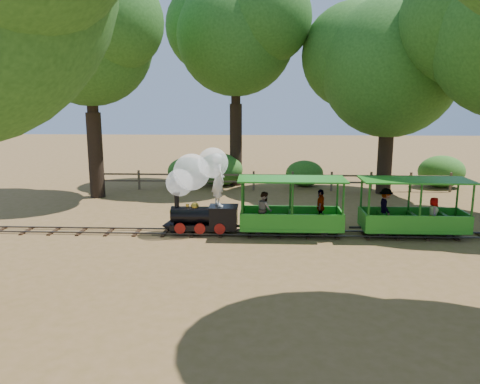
{
  "coord_description": "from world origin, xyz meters",
  "views": [
    {
      "loc": [
        -0.62,
        -15.79,
        4.7
      ],
      "look_at": [
        -1.36,
        0.5,
        1.41
      ],
      "focal_mm": 35.0,
      "sensor_mm": 36.0,
      "label": 1
    }
  ],
  "objects_px": {
    "carriage_front": "(291,213)",
    "carriage_rear": "(408,214)",
    "fence": "(273,179)",
    "locomotive": "(199,185)"
  },
  "relations": [
    {
      "from": "carriage_rear",
      "to": "fence",
      "type": "relative_size",
      "value": 0.2
    },
    {
      "from": "carriage_front",
      "to": "carriage_rear",
      "type": "relative_size",
      "value": 1.0
    },
    {
      "from": "locomotive",
      "to": "fence",
      "type": "height_order",
      "value": "locomotive"
    },
    {
      "from": "carriage_front",
      "to": "carriage_rear",
      "type": "xyz_separation_m",
      "value": [
        4.03,
        0.05,
        0.01
      ]
    },
    {
      "from": "locomotive",
      "to": "carriage_front",
      "type": "height_order",
      "value": "locomotive"
    },
    {
      "from": "carriage_front",
      "to": "fence",
      "type": "distance_m",
      "value": 8.05
    },
    {
      "from": "carriage_rear",
      "to": "fence",
      "type": "distance_m",
      "value": 9.14
    },
    {
      "from": "locomotive",
      "to": "fence",
      "type": "xyz_separation_m",
      "value": [
        2.78,
        7.93,
        -1.17
      ]
    },
    {
      "from": "carriage_rear",
      "to": "carriage_front",
      "type": "bearing_deg",
      "value": -179.29
    },
    {
      "from": "carriage_front",
      "to": "fence",
      "type": "height_order",
      "value": "carriage_front"
    }
  ]
}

